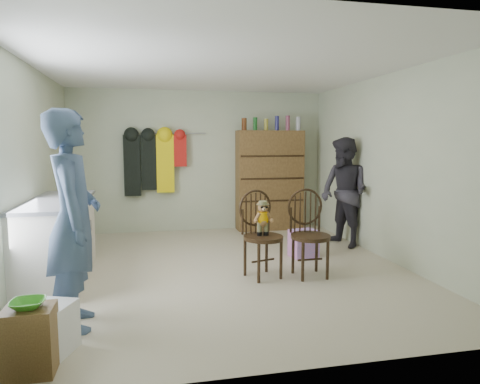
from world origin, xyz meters
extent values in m
plane|color=beige|center=(0.00, 0.00, 0.00)|extent=(5.00, 5.00, 0.00)
plane|color=beige|center=(0.00, 2.50, 1.25)|extent=(4.50, 0.00, 4.50)
plane|color=beige|center=(-2.25, 0.00, 1.25)|extent=(0.00, 5.00, 5.00)
plane|color=beige|center=(2.25, 0.00, 1.25)|extent=(0.00, 5.00, 5.00)
plane|color=white|center=(0.00, 0.00, 2.50)|extent=(5.00, 5.00, 0.00)
cube|color=silver|center=(-1.95, 0.00, 0.45)|extent=(0.60, 1.80, 0.90)
cube|color=slate|center=(-1.95, 0.00, 0.92)|extent=(0.64, 1.86, 0.04)
cylinder|color=#99999E|center=(-1.64, -0.45, 0.54)|extent=(0.02, 0.02, 0.14)
cylinder|color=#99999E|center=(-1.64, 0.45, 0.54)|extent=(0.02, 0.02, 0.14)
cube|color=brown|center=(-1.73, -2.15, 0.24)|extent=(0.33, 0.28, 0.47)
imported|color=green|center=(-1.73, -2.15, 0.50)|extent=(0.23, 0.23, 0.06)
cube|color=white|center=(-1.71, -1.88, 0.19)|extent=(0.51, 0.50, 0.38)
cylinder|color=black|center=(0.39, -0.43, 0.48)|extent=(0.57, 0.57, 0.05)
cylinder|color=black|center=(0.29, -0.62, 0.23)|extent=(0.04, 0.04, 0.46)
cylinder|color=black|center=(0.58, -0.53, 0.23)|extent=(0.04, 0.04, 0.46)
cylinder|color=black|center=(0.20, -0.32, 0.23)|extent=(0.04, 0.04, 0.46)
cylinder|color=black|center=(0.49, -0.23, 0.23)|extent=(0.04, 0.04, 0.46)
torus|color=black|center=(0.34, -0.26, 0.81)|extent=(0.43, 0.16, 0.44)
cylinder|color=black|center=(0.17, -0.32, 0.66)|extent=(0.03, 0.03, 0.30)
cylinder|color=black|center=(0.52, -0.22, 0.66)|extent=(0.03, 0.03, 0.30)
cylinder|color=#E79F03|center=(0.39, -0.41, 0.72)|extent=(0.13, 0.13, 0.12)
cylinder|color=#475128|center=(0.39, -0.41, 0.60)|extent=(0.08, 0.08, 0.19)
sphere|color=#9E7042|center=(0.39, -0.41, 0.84)|extent=(0.12, 0.12, 0.12)
cylinder|color=#475128|center=(0.39, -0.41, 0.89)|extent=(0.10, 0.10, 0.04)
cube|color=black|center=(0.39, -0.47, 0.84)|extent=(0.08, 0.01, 0.02)
cylinder|color=black|center=(0.95, -0.52, 0.48)|extent=(0.47, 0.47, 0.05)
cylinder|color=black|center=(0.80, -0.67, 0.23)|extent=(0.04, 0.04, 0.46)
cylinder|color=black|center=(1.11, -0.66, 0.23)|extent=(0.04, 0.04, 0.46)
cylinder|color=black|center=(0.79, -0.36, 0.23)|extent=(0.04, 0.04, 0.46)
cylinder|color=black|center=(1.10, -0.35, 0.23)|extent=(0.04, 0.04, 0.46)
torus|color=black|center=(0.95, -0.33, 0.81)|extent=(0.45, 0.04, 0.45)
cylinder|color=black|center=(0.76, -0.35, 0.66)|extent=(0.03, 0.03, 0.31)
cylinder|color=black|center=(1.13, -0.34, 0.66)|extent=(0.03, 0.03, 0.31)
cube|color=pink|center=(1.19, 0.34, 0.19)|extent=(0.40, 0.34, 0.38)
imported|color=#425779|center=(-1.54, -1.38, 0.94)|extent=(0.52, 0.72, 1.87)
imported|color=#2D2B33|center=(2.00, 0.80, 0.83)|extent=(0.83, 0.95, 1.67)
cube|color=brown|center=(1.25, 2.30, 0.90)|extent=(1.20, 0.38, 1.80)
cube|color=black|center=(1.25, 2.11, 0.55)|extent=(1.16, 0.02, 0.03)
cube|color=black|center=(1.25, 2.11, 0.95)|extent=(1.16, 0.02, 0.03)
cube|color=black|center=(1.25, 2.11, 1.35)|extent=(1.16, 0.02, 0.03)
cylinder|color=#592D14|center=(0.75, 2.20, 1.91)|extent=(0.09, 0.09, 0.21)
cylinder|color=#19591E|center=(0.95, 2.20, 1.91)|extent=(0.07, 0.07, 0.23)
cylinder|color=#A59933|center=(1.15, 2.20, 1.90)|extent=(0.07, 0.07, 0.20)
cylinder|color=navy|center=(1.35, 2.20, 1.93)|extent=(0.07, 0.07, 0.26)
cylinder|color=#8C3F59|center=(1.55, 2.20, 1.93)|extent=(0.08, 0.08, 0.27)
cylinder|color=#B2B2B7|center=(1.75, 2.20, 1.92)|extent=(0.09, 0.09, 0.25)
cylinder|color=#99999E|center=(-0.40, 2.44, 1.75)|extent=(1.00, 0.02, 0.02)
cube|color=black|center=(-1.18, 2.38, 1.19)|extent=(0.28, 0.10, 1.05)
cube|color=black|center=(-0.90, 2.38, 1.25)|extent=(0.26, 0.10, 0.95)
cube|color=yellow|center=(-0.62, 2.38, 1.22)|extent=(0.30, 0.10, 1.00)
cube|color=red|center=(-0.36, 2.38, 1.44)|extent=(0.22, 0.10, 0.55)
camera|label=1|loc=(-0.90, -5.18, 1.59)|focal=32.00mm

